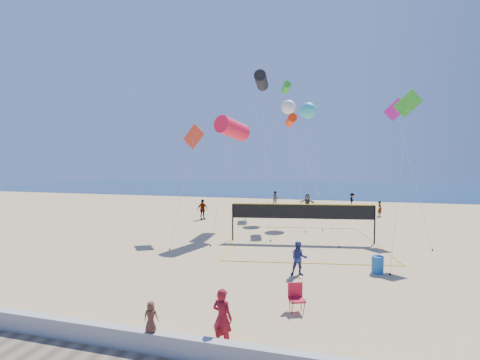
% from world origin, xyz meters
% --- Properties ---
extents(ground, '(120.00, 120.00, 0.00)m').
position_xyz_m(ground, '(0.00, 0.00, 0.00)').
color(ground, tan).
rests_on(ground, ground).
extents(ocean, '(140.00, 50.00, 0.03)m').
position_xyz_m(ocean, '(0.00, 62.00, 0.01)').
color(ocean, navy).
rests_on(ocean, ground).
extents(seawall, '(32.00, 0.30, 0.60)m').
position_xyz_m(seawall, '(0.00, -3.00, 0.30)').
color(seawall, '#BABAB5').
rests_on(seawall, ground).
extents(woman, '(0.72, 0.56, 1.75)m').
position_xyz_m(woman, '(-0.80, -2.26, 0.87)').
color(woman, maroon).
rests_on(woman, ground).
extents(toddler, '(0.46, 0.33, 0.87)m').
position_xyz_m(toddler, '(-2.69, -3.01, 1.04)').
color(toddler, brown).
rests_on(toddler, seawall).
extents(bystander_a, '(0.90, 0.76, 1.65)m').
position_xyz_m(bystander_a, '(0.94, 4.41, 0.82)').
color(bystander_a, navy).
rests_on(bystander_a, ground).
extents(far_person_0, '(1.12, 1.15, 1.94)m').
position_xyz_m(far_person_0, '(-9.13, 17.64, 0.97)').
color(far_person_0, gray).
rests_on(far_person_0, ground).
extents(far_person_1, '(1.88, 0.91, 1.94)m').
position_xyz_m(far_person_1, '(0.37, 25.48, 0.97)').
color(far_person_1, gray).
rests_on(far_person_1, ground).
extents(far_person_2, '(0.55, 0.67, 1.57)m').
position_xyz_m(far_person_2, '(7.65, 23.80, 0.79)').
color(far_person_2, gray).
rests_on(far_person_2, ground).
extents(far_person_3, '(1.10, 0.97, 1.89)m').
position_xyz_m(far_person_3, '(-3.66, 28.73, 0.94)').
color(far_person_3, gray).
rests_on(far_person_3, ground).
extents(far_person_4, '(0.86, 1.19, 1.66)m').
position_xyz_m(far_person_4, '(5.61, 31.12, 0.83)').
color(far_person_4, gray).
rests_on(far_person_4, ground).
extents(camp_chair, '(0.68, 0.79, 1.12)m').
position_xyz_m(camp_chair, '(1.11, 0.62, 0.57)').
color(camp_chair, red).
rests_on(camp_chair, ground).
extents(trash_barrel, '(0.61, 0.61, 0.84)m').
position_xyz_m(trash_barrel, '(4.66, 5.70, 0.42)').
color(trash_barrel, '#1A5CA9').
rests_on(trash_barrel, ground).
extents(volleyball_net, '(11.19, 11.06, 2.62)m').
position_xyz_m(volleyball_net, '(0.68, 11.14, 1.81)').
color(volleyball_net, black).
rests_on(volleyball_net, ground).
extents(kite_0, '(2.20, 5.63, 8.84)m').
position_xyz_m(kite_0, '(-4.61, 12.32, 7.99)').
color(kite_0, '#FF1739').
rests_on(kite_0, ground).
extents(kite_1, '(2.89, 9.46, 13.79)m').
position_xyz_m(kite_1, '(-3.64, 18.75, 13.06)').
color(kite_1, black).
rests_on(kite_1, ground).
extents(kite_2, '(4.43, 7.87, 9.60)m').
position_xyz_m(kite_2, '(-0.71, 17.10, 9.09)').
color(kite_2, '#FF3309').
rests_on(kite_2, ground).
extents(kite_3, '(1.91, 4.86, 8.36)m').
position_xyz_m(kite_3, '(-7.43, 11.41, 7.11)').
color(kite_3, red).
rests_on(kite_3, ground).
extents(kite_4, '(2.73, 5.51, 9.93)m').
position_xyz_m(kite_4, '(6.93, 10.59, 8.60)').
color(kite_4, green).
rests_on(kite_4, ground).
extents(kite_5, '(2.20, 5.26, 10.36)m').
position_xyz_m(kite_5, '(7.40, 15.67, 9.00)').
color(kite_5, '#C5179F').
rests_on(kite_5, ground).
extents(kite_6, '(3.01, 8.49, 11.77)m').
position_xyz_m(kite_6, '(-1.44, 21.86, 11.06)').
color(kite_6, white).
rests_on(kite_6, ground).
extents(kite_7, '(2.31, 5.62, 11.07)m').
position_xyz_m(kite_7, '(0.59, 19.89, 10.31)').
color(kite_7, '#33CED1').
rests_on(kite_7, ground).
extents(kite_8, '(3.72, 8.12, 14.41)m').
position_xyz_m(kite_8, '(-2.11, 25.50, 13.86)').
color(kite_8, green).
rests_on(kite_8, ground).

